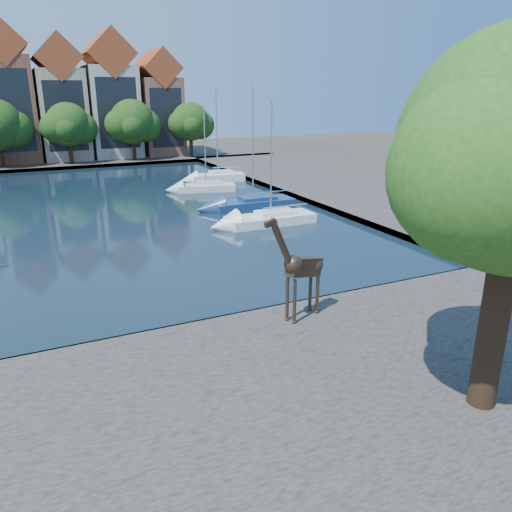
{
  "coord_description": "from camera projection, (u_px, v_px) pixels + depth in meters",
  "views": [
    {
      "loc": [
        -4.06,
        -17.72,
        9.42
      ],
      "look_at": [
        4.82,
        1.16,
        2.45
      ],
      "focal_mm": 35.0,
      "sensor_mm": 36.0,
      "label": 1
    }
  ],
  "objects": [
    {
      "name": "townhouse_center",
      "position": [
        11.0,
        99.0,
        63.62
      ],
      "size": [
        5.44,
        9.18,
        16.93
      ],
      "color": "brown",
      "rests_on": "far_quay"
    },
    {
      "name": "townhouse_east_mid",
      "position": [
        111.0,
        100.0,
        68.75
      ],
      "size": [
        6.43,
        9.18,
        16.65
      ],
      "color": "beige",
      "rests_on": "far_quay"
    },
    {
      "name": "sailboat_right_a",
      "position": [
        271.0,
        217.0,
        36.42
      ],
      "size": [
        6.53,
        2.32,
        8.67
      ],
      "color": "white",
      "rests_on": "water_basin"
    },
    {
      "name": "sailboat_right_c",
      "position": [
        206.0,
        186.0,
        48.33
      ],
      "size": [
        5.77,
        3.14,
        8.03
      ],
      "color": "silver",
      "rests_on": "water_basin"
    },
    {
      "name": "right_quay",
      "position": [
        340.0,
        185.0,
        50.45
      ],
      "size": [
        14.0,
        52.0,
        0.5
      ],
      "primitive_type": "cube",
      "color": "#4F4944",
      "rests_on": "ground"
    },
    {
      "name": "far_tree_east",
      "position": [
        133.0,
        123.0,
        65.59
      ],
      "size": [
        7.54,
        5.8,
        7.84
      ],
      "color": "#332114",
      "rests_on": "far_quay"
    },
    {
      "name": "townhouse_east_end",
      "position": [
        158.0,
        107.0,
        71.69
      ],
      "size": [
        5.44,
        9.18,
        14.43
      ],
      "color": "brown",
      "rests_on": "far_quay"
    },
    {
      "name": "far_tree_mid_east",
      "position": [
        69.0,
        126.0,
        62.39
      ],
      "size": [
        7.02,
        5.4,
        7.52
      ],
      "color": "#332114",
      "rests_on": "far_quay"
    },
    {
      "name": "far_tree_far_east",
      "position": [
        191.0,
        123.0,
        68.87
      ],
      "size": [
        6.76,
        5.2,
        7.36
      ],
      "color": "#332114",
      "rests_on": "far_quay"
    },
    {
      "name": "giraffe_statue",
      "position": [
        300.0,
        267.0,
        19.83
      ],
      "size": [
        3.07,
        1.31,
        4.49
      ],
      "color": "#3B2B1D",
      "rests_on": "near_quay"
    },
    {
      "name": "sailboat_right_b",
      "position": [
        253.0,
        202.0,
        41.57
      ],
      "size": [
        6.91,
        2.49,
        9.74
      ],
      "color": "navy",
      "rests_on": "water_basin"
    },
    {
      "name": "townhouse_east_inner",
      "position": [
        61.0,
        103.0,
        66.24
      ],
      "size": [
        5.94,
        9.18,
        15.79
      ],
      "color": "tan",
      "rests_on": "far_quay"
    },
    {
      "name": "ground",
      "position": [
        159.0,
        339.0,
        19.83
      ],
      "size": [
        160.0,
        160.0,
        0.0
      ],
      "primitive_type": "plane",
      "color": "#38332B",
      "rests_on": "ground"
    },
    {
      "name": "water_basin",
      "position": [
        82.0,
        212.0,
        40.42
      ],
      "size": [
        38.0,
        50.0,
        0.08
      ],
      "primitive_type": "cube",
      "color": "black",
      "rests_on": "ground"
    },
    {
      "name": "near_quay",
      "position": [
        224.0,
        440.0,
        13.74
      ],
      "size": [
        50.0,
        14.0,
        0.5
      ],
      "primitive_type": "cube",
      "color": "#4F4944",
      "rests_on": "ground"
    },
    {
      "name": "sailboat_right_d",
      "position": [
        218.0,
        175.0,
        53.48
      ],
      "size": [
        5.77,
        2.58,
        9.45
      ],
      "color": "white",
      "rests_on": "water_basin"
    },
    {
      "name": "far_quay",
      "position": [
        53.0,
        161.0,
        67.81
      ],
      "size": [
        60.0,
        16.0,
        0.5
      ],
      "primitive_type": "cube",
      "color": "#4F4944",
      "rests_on": "ground"
    }
  ]
}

